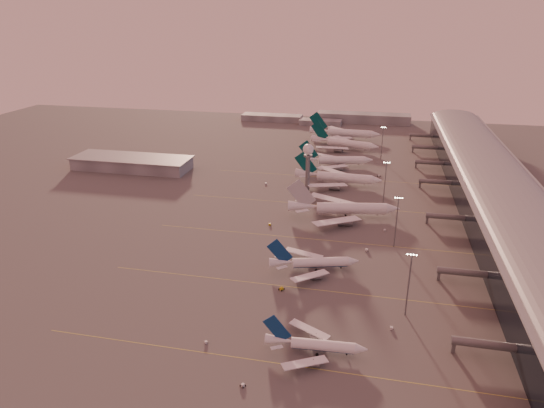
# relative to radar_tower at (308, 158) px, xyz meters

# --- Properties ---
(ground) EXTENTS (700.00, 700.00, 0.00)m
(ground) POSITION_rel_radar_tower_xyz_m (-5.00, -120.00, -20.95)
(ground) COLOR #524F4F
(ground) RESTS_ON ground
(taxiway_markings) EXTENTS (180.00, 185.25, 0.02)m
(taxiway_markings) POSITION_rel_radar_tower_xyz_m (25.00, -64.00, -20.94)
(taxiway_markings) COLOR #CDC648
(taxiway_markings) RESTS_ON ground
(terminal) EXTENTS (57.00, 362.00, 23.04)m
(terminal) POSITION_rel_radar_tower_xyz_m (102.88, -9.91, -10.43)
(terminal) COLOR black
(terminal) RESTS_ON ground
(hangar) EXTENTS (82.00, 27.00, 8.50)m
(hangar) POSITION_rel_radar_tower_xyz_m (-125.00, 20.00, -16.63)
(hangar) COLOR slate
(hangar) RESTS_ON ground
(radar_tower) EXTENTS (6.40, 6.40, 31.10)m
(radar_tower) POSITION_rel_radar_tower_xyz_m (0.00, 0.00, 0.00)
(radar_tower) COLOR slate
(radar_tower) RESTS_ON ground
(mast_a) EXTENTS (3.60, 0.56, 25.00)m
(mast_a) POSITION_rel_radar_tower_xyz_m (53.00, -120.00, -7.21)
(mast_a) COLOR slate
(mast_a) RESTS_ON ground
(mast_b) EXTENTS (3.60, 0.56, 25.00)m
(mast_b) POSITION_rel_radar_tower_xyz_m (50.00, -65.00, -7.21)
(mast_b) COLOR slate
(mast_b) RESTS_ON ground
(mast_c) EXTENTS (3.60, 0.56, 25.00)m
(mast_c) POSITION_rel_radar_tower_xyz_m (45.00, -10.00, -7.21)
(mast_c) COLOR slate
(mast_c) RESTS_ON ground
(mast_d) EXTENTS (3.60, 0.56, 25.00)m
(mast_d) POSITION_rel_radar_tower_xyz_m (43.00, 80.00, -7.21)
(mast_d) COLOR slate
(mast_d) RESTS_ON ground
(distant_horizon) EXTENTS (165.00, 37.50, 9.00)m
(distant_horizon) POSITION_rel_radar_tower_xyz_m (-2.38, 205.14, -17.06)
(distant_horizon) COLOR slate
(distant_horizon) RESTS_ON ground
(narrowbody_near) EXTENTS (33.07, 26.35, 12.92)m
(narrowbody_near) POSITION_rel_radar_tower_xyz_m (24.32, -147.73, -18.33)
(narrowbody_near) COLOR white
(narrowbody_near) RESTS_ON ground
(narrowbody_mid) EXTENTS (37.71, 29.68, 15.09)m
(narrowbody_mid) POSITION_rel_radar_tower_xyz_m (16.76, -94.94, -17.89)
(narrowbody_mid) COLOR white
(narrowbody_mid) RESTS_ON ground
(widebody_white) EXTENTS (59.04, 46.92, 20.91)m
(widebody_white) POSITION_rel_radar_tower_xyz_m (24.58, -34.53, -17.32)
(widebody_white) COLOR white
(widebody_white) RESTS_ON ground
(greentail_a) EXTENTS (55.40, 44.67, 20.11)m
(greentail_a) POSITION_rel_radar_tower_xyz_m (17.06, 17.29, -17.40)
(greentail_a) COLOR white
(greentail_a) RESTS_ON ground
(greentail_b) EXTENTS (51.74, 41.35, 19.04)m
(greentail_b) POSITION_rel_radar_tower_xyz_m (12.50, 56.01, -17.59)
(greentail_b) COLOR white
(greentail_b) RESTS_ON ground
(greentail_c) EXTENTS (55.31, 44.07, 20.58)m
(greentail_c) POSITION_rel_radar_tower_xyz_m (14.48, 103.86, -17.31)
(greentail_c) COLOR white
(greentail_c) RESTS_ON ground
(greentail_d) EXTENTS (61.28, 49.40, 22.25)m
(greentail_d) POSITION_rel_radar_tower_xyz_m (12.17, 138.12, -17.02)
(greentail_d) COLOR white
(greentail_d) RESTS_ON ground
(gsv_truck_a) EXTENTS (4.76, 4.16, 1.89)m
(gsv_truck_a) POSITION_rel_radar_tower_xyz_m (-10.87, -150.34, -19.98)
(gsv_truck_a) COLOR silver
(gsv_truck_a) RESTS_ON ground
(gsv_tug_near) EXTENTS (3.00, 3.50, 0.86)m
(gsv_tug_near) POSITION_rel_radar_tower_xyz_m (5.80, -166.94, -20.51)
(gsv_tug_near) COLOR silver
(gsv_tug_near) RESTS_ON ground
(gsv_catering_a) EXTENTS (5.02, 2.82, 3.91)m
(gsv_catering_a) POSITION_rel_radar_tower_xyz_m (48.30, -129.99, -19.00)
(gsv_catering_a) COLOR silver
(gsv_catering_a) RESTS_ON ground
(gsv_tug_mid) EXTENTS (4.63, 3.94, 1.14)m
(gsv_tug_mid) POSITION_rel_radar_tower_xyz_m (6.57, -113.18, -20.36)
(gsv_tug_mid) COLOR gold
(gsv_tug_mid) RESTS_ON ground
(gsv_truck_b) EXTENTS (6.19, 2.86, 2.41)m
(gsv_truck_b) POSITION_rel_radar_tower_xyz_m (38.28, -72.55, -19.72)
(gsv_truck_b) COLOR silver
(gsv_truck_b) RESTS_ON ground
(gsv_truck_c) EXTENTS (6.14, 4.18, 2.34)m
(gsv_truck_c) POSITION_rel_radar_tower_xyz_m (-10.83, -53.55, -19.76)
(gsv_truck_c) COLOR gold
(gsv_truck_c) RESTS_ON ground
(gsv_catering_b) EXTENTS (5.17, 3.69, 3.88)m
(gsv_catering_b) POSITION_rel_radar_tower_xyz_m (46.04, -48.43, -19.01)
(gsv_catering_b) COLOR silver
(gsv_catering_b) RESTS_ON ground
(gsv_truck_d) EXTENTS (3.46, 5.00, 1.91)m
(gsv_truck_d) POSITION_rel_radar_tower_xyz_m (-27.34, 8.11, -19.98)
(gsv_truck_d) COLOR silver
(gsv_truck_d) RESTS_ON ground
(gsv_tug_hangar) EXTENTS (4.42, 3.24, 1.13)m
(gsv_tug_hangar) POSITION_rel_radar_tower_xyz_m (41.96, 38.38, -20.36)
(gsv_tug_hangar) COLOR silver
(gsv_tug_hangar) RESTS_ON ground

